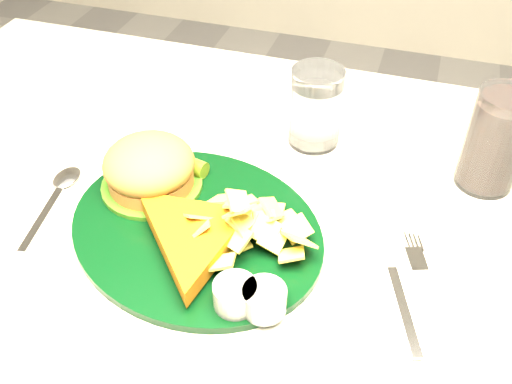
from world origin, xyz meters
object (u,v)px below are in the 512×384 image
water_glass (316,107)px  fork_napkin (405,303)px  cola_glass (496,141)px  dinner_plate (194,210)px

water_glass → fork_napkin: size_ratio=0.76×
water_glass → cola_glass: 0.23m
dinner_plate → water_glass: (0.09, 0.22, 0.02)m
water_glass → fork_napkin: bearing=-58.2°
dinner_plate → cola_glass: 0.37m
water_glass → dinner_plate: bearing=-112.1°
dinner_plate → fork_napkin: 0.25m
cola_glass → fork_napkin: size_ratio=0.89×
dinner_plate → water_glass: water_glass is taller
dinner_plate → fork_napkin: bearing=14.6°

